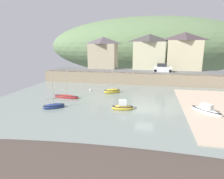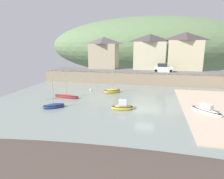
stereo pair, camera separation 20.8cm
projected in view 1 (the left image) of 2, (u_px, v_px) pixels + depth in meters
The scene contains 13 objects.
ground at pixel (157, 143), 17.28m from camera, with size 48.00×41.00×0.61m.
quay_seawall at pixel (149, 78), 43.08m from camera, with size 48.00×9.40×2.40m.
hillside_backdrop at pixel (150, 46), 77.76m from camera, with size 80.00×44.00×22.13m.
waterfront_building_left at pixel (103, 52), 51.69m from camera, with size 7.24×5.80×8.05m.
waterfront_building_centre at pixel (149, 51), 49.26m from camera, with size 7.96×4.97×8.67m.
waterfront_building_right at pixel (184, 51), 47.56m from camera, with size 8.27×4.55×9.00m.
sailboat_blue_trim at pixel (206, 111), 25.20m from camera, with size 3.76×3.88×1.42m.
sailboat_white_hull at pixel (66, 96), 32.36m from camera, with size 4.59×1.41×4.37m.
motorboat_with_cabin at pixel (112, 91), 35.74m from camera, with size 3.27×2.71×5.21m.
rowboat_small_beached at pixel (123, 107), 26.60m from camera, with size 3.14×1.72×1.49m.
sailboat_nearest_shore at pixel (54, 106), 27.21m from camera, with size 3.07×2.60×4.90m.
parked_car_near_slipway at pixel (163, 68), 45.13m from camera, with size 4.10×1.82×1.95m.
mooring_buoy at pixel (91, 90), 37.28m from camera, with size 0.47×0.47×0.47m.
Camera 1 is at (0.78, -25.78, 8.69)m, focal length 31.55 mm.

